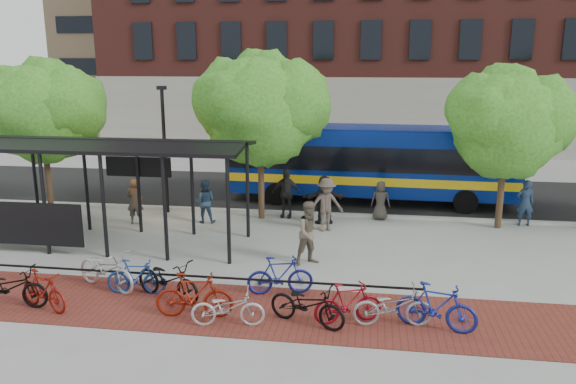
# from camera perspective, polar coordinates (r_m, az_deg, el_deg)

# --- Properties ---
(ground) EXTENTS (160.00, 160.00, 0.00)m
(ground) POSITION_cam_1_polar(r_m,az_deg,el_deg) (18.83, 4.38, -5.75)
(ground) COLOR #9E9E99
(ground) RESTS_ON ground
(asphalt_street) EXTENTS (160.00, 8.00, 0.01)m
(asphalt_street) POSITION_cam_1_polar(r_m,az_deg,el_deg) (26.50, 5.65, -0.11)
(asphalt_street) COLOR black
(asphalt_street) RESTS_ON ground
(curb) EXTENTS (160.00, 0.25, 0.12)m
(curb) POSITION_cam_1_polar(r_m,az_deg,el_deg) (22.62, 5.13, -2.31)
(curb) COLOR #B7B7B2
(curb) RESTS_ON ground
(brick_strip) EXTENTS (24.00, 3.00, 0.01)m
(brick_strip) POSITION_cam_1_polar(r_m,az_deg,el_deg) (14.51, -5.18, -11.77)
(brick_strip) COLOR maroon
(brick_strip) RESTS_ON ground
(bike_rack_rail) EXTENTS (12.00, 0.05, 0.95)m
(bike_rack_rail) POSITION_cam_1_polar(r_m,az_deg,el_deg) (15.63, -9.10, -9.99)
(bike_rack_rail) COLOR black
(bike_rack_rail) RESTS_ON ground
(building_brick) EXTENTS (55.00, 14.00, 20.00)m
(building_brick) POSITION_cam_1_polar(r_m,az_deg,el_deg) (44.79, 20.77, 17.48)
(building_brick) COLOR maroon
(building_brick) RESTS_ON ground
(bus_shelter) EXTENTS (10.60, 3.07, 3.60)m
(bus_shelter) POSITION_cam_1_polar(r_m,az_deg,el_deg) (19.88, -19.68, 3.46)
(bus_shelter) COLOR black
(bus_shelter) RESTS_ON ground
(tree_a) EXTENTS (4.90, 4.00, 6.18)m
(tree_a) POSITION_cam_1_polar(r_m,az_deg,el_deg) (24.91, -23.54, 7.87)
(tree_a) COLOR #382619
(tree_a) RESTS_ON ground
(tree_b) EXTENTS (5.15, 4.20, 6.47)m
(tree_b) POSITION_cam_1_polar(r_m,az_deg,el_deg) (21.56, -2.55, 8.85)
(tree_b) COLOR #382619
(tree_b) RESTS_ON ground
(tree_c) EXTENTS (4.66, 3.80, 5.92)m
(tree_c) POSITION_cam_1_polar(r_m,az_deg,el_deg) (21.76, 21.58, 6.91)
(tree_c) COLOR #382619
(tree_c) RESTS_ON ground
(lamp_post_left) EXTENTS (0.35, 0.20, 5.12)m
(lamp_post_left) POSITION_cam_1_polar(r_m,az_deg,el_deg) (23.12, -12.43, 4.58)
(lamp_post_left) COLOR black
(lamp_post_left) RESTS_ON ground
(bus) EXTENTS (12.33, 3.22, 3.31)m
(bus) POSITION_cam_1_polar(r_m,az_deg,el_deg) (24.74, 8.40, 3.32)
(bus) COLOR navy
(bus) RESTS_ON ground
(bike_0) EXTENTS (2.06, 0.81, 1.06)m
(bike_0) POSITION_cam_1_polar(r_m,az_deg,el_deg) (16.02, -26.44, -8.65)
(bike_0) COLOR black
(bike_0) RESTS_ON ground
(bike_1) EXTENTS (1.74, 1.11, 1.01)m
(bike_1) POSITION_cam_1_polar(r_m,az_deg,el_deg) (15.51, -23.60, -9.16)
(bike_1) COLOR maroon
(bike_1) RESTS_ON ground
(bike_2) EXTENTS (2.26, 1.58, 1.13)m
(bike_2) POSITION_cam_1_polar(r_m,az_deg,el_deg) (16.23, -17.98, -7.47)
(bike_2) COLOR #B5B5B8
(bike_2) RESTS_ON ground
(bike_3) EXTENTS (1.65, 0.57, 0.98)m
(bike_3) POSITION_cam_1_polar(r_m,az_deg,el_deg) (15.66, -15.18, -8.33)
(bike_3) COLOR navy
(bike_3) RESTS_ON ground
(bike_4) EXTENTS (2.21, 1.50, 1.10)m
(bike_4) POSITION_cam_1_polar(r_m,az_deg,el_deg) (15.15, -12.11, -8.66)
(bike_4) COLOR black
(bike_4) RESTS_ON ground
(bike_5) EXTENTS (1.95, 0.74, 1.15)m
(bike_5) POSITION_cam_1_polar(r_m,az_deg,el_deg) (14.01, -9.52, -10.31)
(bike_5) COLOR maroon
(bike_5) RESTS_ON ground
(bike_6) EXTENTS (1.82, 0.86, 0.92)m
(bike_6) POSITION_cam_1_polar(r_m,az_deg,el_deg) (13.53, -6.13, -11.60)
(bike_6) COLOR #AEAEB1
(bike_6) RESTS_ON ground
(bike_7) EXTENTS (1.84, 0.90, 1.06)m
(bike_7) POSITION_cam_1_polar(r_m,az_deg,el_deg) (15.11, -0.81, -8.47)
(bike_7) COLOR navy
(bike_7) RESTS_ON ground
(bike_8) EXTENTS (2.07, 1.33, 1.03)m
(bike_8) POSITION_cam_1_polar(r_m,az_deg,el_deg) (13.50, 1.96, -11.34)
(bike_8) COLOR black
(bike_8) RESTS_ON ground
(bike_9) EXTENTS (1.74, 1.03, 1.01)m
(bike_9) POSITION_cam_1_polar(r_m,az_deg,el_deg) (13.65, 6.12, -11.16)
(bike_9) COLOR maroon
(bike_9) RESTS_ON ground
(bike_10) EXTENTS (1.95, 0.91, 0.99)m
(bike_10) POSITION_cam_1_polar(r_m,az_deg,el_deg) (13.67, 10.59, -11.34)
(bike_10) COLOR gray
(bike_10) RESTS_ON ground
(bike_11) EXTENTS (1.95, 1.01, 1.13)m
(bike_11) POSITION_cam_1_polar(r_m,az_deg,el_deg) (13.69, 14.85, -11.21)
(bike_11) COLOR navy
(bike_11) RESTS_ON ground
(pedestrian_1) EXTENTS (0.69, 0.50, 1.76)m
(pedestrian_1) POSITION_cam_1_polar(r_m,az_deg,el_deg) (22.08, -15.29, -0.94)
(pedestrian_1) COLOR #453F37
(pedestrian_1) RESTS_ON ground
(pedestrian_2) EXTENTS (0.90, 0.75, 1.68)m
(pedestrian_2) POSITION_cam_1_polar(r_m,az_deg,el_deg) (21.73, -8.47, -0.94)
(pedestrian_2) COLOR #223950
(pedestrian_2) RESTS_ON ground
(pedestrian_3) EXTENTS (1.46, 1.16, 1.97)m
(pedestrian_3) POSITION_cam_1_polar(r_m,az_deg,el_deg) (20.48, 3.91, -1.28)
(pedestrian_3) COLOR #4C4038
(pedestrian_3) RESTS_ON ground
(pedestrian_4) EXTENTS (1.17, 0.55, 1.94)m
(pedestrian_4) POSITION_cam_1_polar(r_m,az_deg,el_deg) (22.19, -0.21, -0.14)
(pedestrian_4) COLOR black
(pedestrian_4) RESTS_ON ground
(pedestrian_5) EXTENTS (1.82, 0.92, 1.88)m
(pedestrian_5) POSITION_cam_1_polar(r_m,az_deg,el_deg) (21.40, 3.74, -0.76)
(pedestrian_5) COLOR black
(pedestrian_5) RESTS_ON ground
(pedestrian_6) EXTENTS (0.76, 0.51, 1.53)m
(pedestrian_6) POSITION_cam_1_polar(r_m,az_deg,el_deg) (22.22, 9.38, -0.84)
(pedestrian_6) COLOR #3F3832
(pedestrian_6) RESTS_ON ground
(pedestrian_7) EXTENTS (0.67, 0.45, 1.77)m
(pedestrian_7) POSITION_cam_1_polar(r_m,az_deg,el_deg) (22.89, 22.95, -1.02)
(pedestrian_7) COLOR #21344E
(pedestrian_7) RESTS_ON ground
(pedestrian_8) EXTENTS (1.21, 1.15, 1.98)m
(pedestrian_8) POSITION_cam_1_polar(r_m,az_deg,el_deg) (17.14, 2.30, -4.18)
(pedestrian_8) COLOR #635949
(pedestrian_8) RESTS_ON ground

